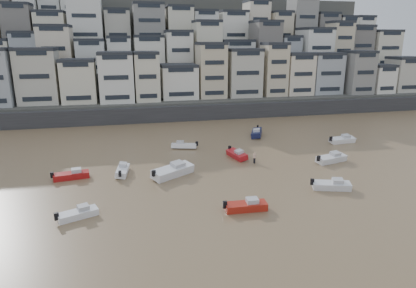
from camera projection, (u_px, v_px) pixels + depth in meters
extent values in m
cube|color=#38383A|center=(179.00, 113.00, 86.30)|extent=(140.00, 3.00, 3.50)
cube|color=#4C4C47|center=(194.00, 106.00, 93.88)|extent=(140.00, 14.00, 4.00)
cube|color=#4C4C47|center=(186.00, 88.00, 104.30)|extent=(140.00, 14.00, 10.00)
cube|color=#4C4C47|center=(179.00, 71.00, 114.46)|extent=(140.00, 14.00, 18.00)
cube|color=#4C4C47|center=(173.00, 56.00, 124.61)|extent=(140.00, 16.00, 26.00)
cube|color=#4C4C47|center=(168.00, 46.00, 136.92)|extent=(140.00, 18.00, 32.00)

